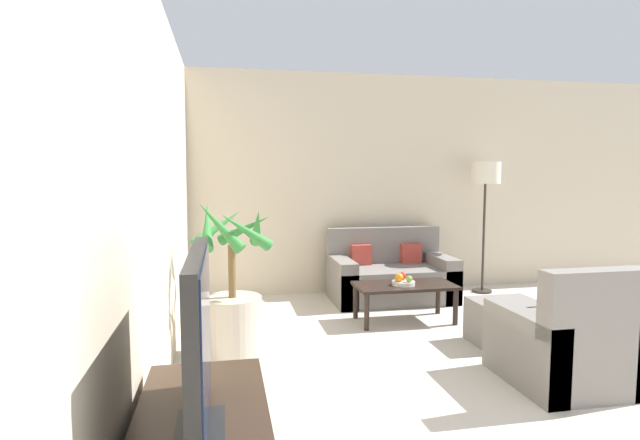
{
  "coord_description": "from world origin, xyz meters",
  "views": [
    {
      "loc": [
        -3.08,
        0.29,
        1.49
      ],
      "look_at": [
        -2.08,
        5.37,
        1.0
      ],
      "focal_mm": 28.0,
      "sensor_mm": 36.0,
      "label": 1
    }
  ],
  "objects_px": {
    "orange_fruit": "(399,277)",
    "ottoman": "(505,322)",
    "potted_palm": "(233,305)",
    "floor_lamp": "(485,180)",
    "fruit_bowl": "(403,283)",
    "apple_red": "(402,276)",
    "television": "(199,343)",
    "coffee_table": "(405,289)",
    "apple_green": "(409,279)",
    "sofa_loveseat": "(390,276)",
    "armchair": "(567,345)"
  },
  "relations": [
    {
      "from": "coffee_table",
      "to": "floor_lamp",
      "type": "bearing_deg",
      "value": 35.35
    },
    {
      "from": "television",
      "to": "apple_green",
      "type": "distance_m",
      "value": 3.33
    },
    {
      "from": "apple_red",
      "to": "orange_fruit",
      "type": "height_order",
      "value": "orange_fruit"
    },
    {
      "from": "apple_green",
      "to": "potted_palm",
      "type": "bearing_deg",
      "value": -163.14
    },
    {
      "from": "potted_palm",
      "to": "floor_lamp",
      "type": "xyz_separation_m",
      "value": [
        3.11,
        1.61,
        0.98
      ]
    },
    {
      "from": "television",
      "to": "coffee_table",
      "type": "bearing_deg",
      "value": 56.56
    },
    {
      "from": "television",
      "to": "apple_green",
      "type": "xyz_separation_m",
      "value": [
        1.87,
        2.73,
        -0.42
      ]
    },
    {
      "from": "potted_palm",
      "to": "armchair",
      "type": "xyz_separation_m",
      "value": [
        2.3,
        -1.01,
        -0.14
      ]
    },
    {
      "from": "sofa_loveseat",
      "to": "floor_lamp",
      "type": "height_order",
      "value": "floor_lamp"
    },
    {
      "from": "orange_fruit",
      "to": "armchair",
      "type": "xyz_separation_m",
      "value": [
        0.67,
        -1.58,
        -0.18
      ]
    },
    {
      "from": "fruit_bowl",
      "to": "orange_fruit",
      "type": "distance_m",
      "value": 0.08
    },
    {
      "from": "potted_palm",
      "to": "fruit_bowl",
      "type": "relative_size",
      "value": 5.77
    },
    {
      "from": "ottoman",
      "to": "sofa_loveseat",
      "type": "bearing_deg",
      "value": 106.22
    },
    {
      "from": "coffee_table",
      "to": "ottoman",
      "type": "bearing_deg",
      "value": -51.23
    },
    {
      "from": "potted_palm",
      "to": "coffee_table",
      "type": "xyz_separation_m",
      "value": [
        1.71,
        0.62,
        -0.09
      ]
    },
    {
      "from": "sofa_loveseat",
      "to": "floor_lamp",
      "type": "bearing_deg",
      "value": 5.52
    },
    {
      "from": "potted_palm",
      "to": "apple_red",
      "type": "xyz_separation_m",
      "value": [
        1.69,
        0.64,
        0.04
      ]
    },
    {
      "from": "television",
      "to": "potted_palm",
      "type": "relative_size",
      "value": 0.65
    },
    {
      "from": "orange_fruit",
      "to": "ottoman",
      "type": "height_order",
      "value": "orange_fruit"
    },
    {
      "from": "television",
      "to": "potted_palm",
      "type": "bearing_deg",
      "value": 85.93
    },
    {
      "from": "floor_lamp",
      "to": "fruit_bowl",
      "type": "height_order",
      "value": "floor_lamp"
    },
    {
      "from": "floor_lamp",
      "to": "fruit_bowl",
      "type": "xyz_separation_m",
      "value": [
        -1.43,
        -1.04,
        -1.01
      ]
    },
    {
      "from": "fruit_bowl",
      "to": "armchair",
      "type": "bearing_deg",
      "value": -68.8
    },
    {
      "from": "coffee_table",
      "to": "potted_palm",
      "type": "bearing_deg",
      "value": -160.14
    },
    {
      "from": "floor_lamp",
      "to": "fruit_bowl",
      "type": "distance_m",
      "value": 2.03
    },
    {
      "from": "orange_fruit",
      "to": "armchair",
      "type": "bearing_deg",
      "value": -67.16
    },
    {
      "from": "potted_palm",
      "to": "ottoman",
      "type": "height_order",
      "value": "potted_palm"
    },
    {
      "from": "floor_lamp",
      "to": "apple_green",
      "type": "height_order",
      "value": "floor_lamp"
    },
    {
      "from": "fruit_bowl",
      "to": "apple_red",
      "type": "relative_size",
      "value": 2.88
    },
    {
      "from": "sofa_loveseat",
      "to": "apple_green",
      "type": "relative_size",
      "value": 21.46
    },
    {
      "from": "fruit_bowl",
      "to": "apple_green",
      "type": "bearing_deg",
      "value": -57.47
    },
    {
      "from": "sofa_loveseat",
      "to": "armchair",
      "type": "height_order",
      "value": "armchair"
    },
    {
      "from": "television",
      "to": "apple_green",
      "type": "height_order",
      "value": "television"
    },
    {
      "from": "floor_lamp",
      "to": "coffee_table",
      "type": "xyz_separation_m",
      "value": [
        -1.4,
        -1.0,
        -1.08
      ]
    },
    {
      "from": "apple_red",
      "to": "ottoman",
      "type": "distance_m",
      "value": 1.07
    },
    {
      "from": "potted_palm",
      "to": "fruit_bowl",
      "type": "xyz_separation_m",
      "value": [
        1.68,
        0.58,
        -0.02
      ]
    },
    {
      "from": "television",
      "to": "orange_fruit",
      "type": "xyz_separation_m",
      "value": [
        1.79,
        2.78,
        -0.41
      ]
    },
    {
      "from": "television",
      "to": "orange_fruit",
      "type": "bearing_deg",
      "value": 57.22
    },
    {
      "from": "coffee_table",
      "to": "orange_fruit",
      "type": "bearing_deg",
      "value": -147.69
    },
    {
      "from": "apple_red",
      "to": "fruit_bowl",
      "type": "bearing_deg",
      "value": -99.64
    },
    {
      "from": "television",
      "to": "ottoman",
      "type": "distance_m",
      "value": 3.29
    },
    {
      "from": "sofa_loveseat",
      "to": "coffee_table",
      "type": "height_order",
      "value": "sofa_loveseat"
    },
    {
      "from": "apple_red",
      "to": "orange_fruit",
      "type": "xyz_separation_m",
      "value": [
        -0.06,
        -0.07,
        0.0
      ]
    },
    {
      "from": "apple_red",
      "to": "apple_green",
      "type": "distance_m",
      "value": 0.12
    },
    {
      "from": "orange_fruit",
      "to": "floor_lamp",
      "type": "bearing_deg",
      "value": 35.19
    },
    {
      "from": "apple_green",
      "to": "coffee_table",
      "type": "bearing_deg",
      "value": 94.43
    },
    {
      "from": "television",
      "to": "orange_fruit",
      "type": "relative_size",
      "value": 9.98
    },
    {
      "from": "sofa_loveseat",
      "to": "potted_palm",
      "type": "bearing_deg",
      "value": -141.21
    },
    {
      "from": "apple_red",
      "to": "ottoman",
      "type": "height_order",
      "value": "apple_red"
    },
    {
      "from": "coffee_table",
      "to": "apple_green",
      "type": "height_order",
      "value": "apple_green"
    }
  ]
}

